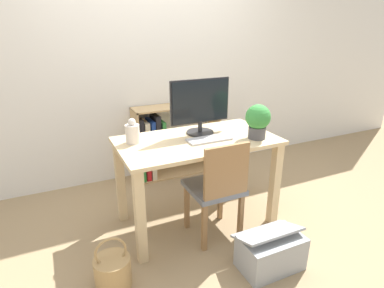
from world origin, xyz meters
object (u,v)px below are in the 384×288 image
(vase, at_px, (132,133))
(chair, at_px, (218,187))
(keyboard, at_px, (209,139))
(monitor, at_px, (200,104))
(bookshelf, at_px, (163,142))
(potted_plant, at_px, (258,120))
(basket, at_px, (113,271))
(storage_box, at_px, (270,251))

(vase, xyz_separation_m, chair, (0.53, -0.42, -0.39))
(keyboard, bearing_deg, monitor, 86.40)
(keyboard, distance_m, vase, 0.61)
(vase, height_order, bookshelf, vase)
(monitor, bearing_deg, bookshelf, 92.57)
(monitor, bearing_deg, potted_plant, -40.47)
(chair, bearing_deg, basket, -166.94)
(potted_plant, relative_size, bookshelf, 0.29)
(vase, bearing_deg, basket, -120.13)
(potted_plant, distance_m, chair, 0.62)
(chair, height_order, basket, chair)
(storage_box, bearing_deg, chair, 111.26)
(monitor, height_order, vase, monitor)
(basket, bearing_deg, keyboard, 23.00)
(potted_plant, height_order, storage_box, potted_plant)
(vase, distance_m, potted_plant, 1.00)
(potted_plant, bearing_deg, vase, 161.25)
(potted_plant, bearing_deg, monitor, 139.53)
(vase, bearing_deg, keyboard, -19.48)
(potted_plant, distance_m, bookshelf, 1.33)
(keyboard, relative_size, chair, 0.42)
(bookshelf, xyz_separation_m, basket, (-0.88, -1.43, -0.29))
(potted_plant, distance_m, basket, 1.54)
(vase, relative_size, potted_plant, 0.71)
(monitor, xyz_separation_m, basket, (-0.92, -0.58, -0.91))
(basket, bearing_deg, chair, 10.73)
(bookshelf, bearing_deg, vase, -122.82)
(chair, distance_m, basket, 0.96)
(monitor, xyz_separation_m, bookshelf, (-0.04, 0.85, -0.61))
(keyboard, relative_size, bookshelf, 0.37)
(storage_box, bearing_deg, vase, 128.85)
(potted_plant, xyz_separation_m, storage_box, (-0.23, -0.57, -0.79))
(chair, bearing_deg, storage_box, -66.42)
(keyboard, relative_size, storage_box, 0.79)
(bookshelf, bearing_deg, chair, -90.42)
(monitor, height_order, storage_box, monitor)
(storage_box, bearing_deg, monitor, 98.64)
(bookshelf, distance_m, basket, 1.70)
(keyboard, bearing_deg, storage_box, -78.04)
(keyboard, bearing_deg, vase, 160.52)
(vase, xyz_separation_m, bookshelf, (0.54, 0.84, -0.44))
(keyboard, xyz_separation_m, potted_plant, (0.38, -0.12, 0.15))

